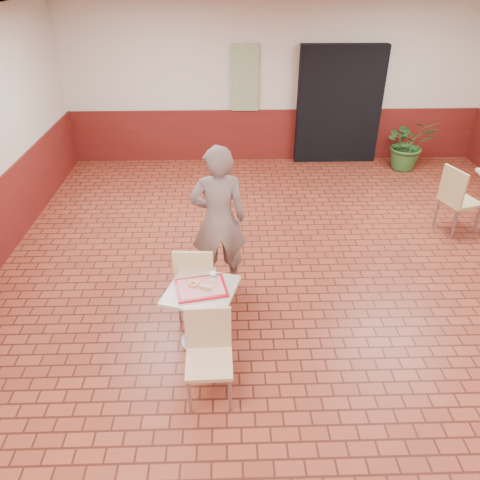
{
  "coord_description": "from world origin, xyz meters",
  "views": [
    {
      "loc": [
        -0.97,
        -4.04,
        3.48
      ],
      "look_at": [
        -0.84,
        0.18,
        0.95
      ],
      "focal_mm": 35.0,
      "sensor_mm": 36.0,
      "label": 1
    }
  ],
  "objects_px": {
    "chair_main_back": "(195,277)",
    "chair_second_left": "(457,197)",
    "customer": "(219,220)",
    "ring_donut": "(193,283)",
    "paper_cup": "(213,276)",
    "main_table": "(202,307)",
    "serving_tray": "(201,288)",
    "potted_plant": "(408,144)",
    "long_john_donut": "(206,287)",
    "chair_main_front": "(209,351)"
  },
  "relations": [
    {
      "from": "chair_main_back",
      "to": "chair_second_left",
      "type": "height_order",
      "value": "chair_second_left"
    },
    {
      "from": "customer",
      "to": "ring_donut",
      "type": "bearing_deg",
      "value": 70.95
    },
    {
      "from": "chair_second_left",
      "to": "paper_cup",
      "type": "bearing_deg",
      "value": 103.83
    },
    {
      "from": "main_table",
      "to": "paper_cup",
      "type": "bearing_deg",
      "value": 47.63
    },
    {
      "from": "chair_main_back",
      "to": "serving_tray",
      "type": "xyz_separation_m",
      "value": [
        0.09,
        -0.45,
        0.19
      ]
    },
    {
      "from": "serving_tray",
      "to": "chair_second_left",
      "type": "height_order",
      "value": "chair_second_left"
    },
    {
      "from": "customer",
      "to": "ring_donut",
      "type": "xyz_separation_m",
      "value": [
        -0.24,
        -1.0,
        -0.17
      ]
    },
    {
      "from": "main_table",
      "to": "chair_main_back",
      "type": "bearing_deg",
      "value": 101.14
    },
    {
      "from": "main_table",
      "to": "chair_main_back",
      "type": "xyz_separation_m",
      "value": [
        -0.09,
        0.45,
        0.05
      ]
    },
    {
      "from": "ring_donut",
      "to": "chair_second_left",
      "type": "relative_size",
      "value": 0.11
    },
    {
      "from": "chair_main_back",
      "to": "potted_plant",
      "type": "distance_m",
      "value": 5.73
    },
    {
      "from": "chair_main_back",
      "to": "long_john_donut",
      "type": "bearing_deg",
      "value": 108.82
    },
    {
      "from": "chair_main_back",
      "to": "ring_donut",
      "type": "distance_m",
      "value": 0.48
    },
    {
      "from": "main_table",
      "to": "long_john_donut",
      "type": "xyz_separation_m",
      "value": [
        0.05,
        -0.04,
        0.27
      ]
    },
    {
      "from": "paper_cup",
      "to": "chair_second_left",
      "type": "xyz_separation_m",
      "value": [
        3.47,
        2.15,
        -0.2
      ]
    },
    {
      "from": "serving_tray",
      "to": "ring_donut",
      "type": "distance_m",
      "value": 0.09
    },
    {
      "from": "chair_main_back",
      "to": "paper_cup",
      "type": "distance_m",
      "value": 0.46
    },
    {
      "from": "chair_main_back",
      "to": "customer",
      "type": "bearing_deg",
      "value": -110.95
    },
    {
      "from": "chair_main_front",
      "to": "customer",
      "type": "height_order",
      "value": "customer"
    },
    {
      "from": "main_table",
      "to": "chair_second_left",
      "type": "xyz_separation_m",
      "value": [
        3.58,
        2.27,
        0.09
      ]
    },
    {
      "from": "serving_tray",
      "to": "customer",
      "type": "bearing_deg",
      "value": 80.79
    },
    {
      "from": "chair_main_back",
      "to": "long_john_donut",
      "type": "height_order",
      "value": "chair_main_back"
    },
    {
      "from": "long_john_donut",
      "to": "paper_cup",
      "type": "bearing_deg",
      "value": 68.46
    },
    {
      "from": "main_table",
      "to": "chair_second_left",
      "type": "relative_size",
      "value": 0.69
    },
    {
      "from": "main_table",
      "to": "paper_cup",
      "type": "xyz_separation_m",
      "value": [
        0.12,
        0.13,
        0.3
      ]
    },
    {
      "from": "customer",
      "to": "chair_main_back",
      "type": "bearing_deg",
      "value": 60.69
    },
    {
      "from": "chair_main_front",
      "to": "paper_cup",
      "type": "relative_size",
      "value": 11.22
    },
    {
      "from": "paper_cup",
      "to": "chair_second_left",
      "type": "distance_m",
      "value": 4.08
    },
    {
      "from": "chair_second_left",
      "to": "potted_plant",
      "type": "relative_size",
      "value": 1.01
    },
    {
      "from": "serving_tray",
      "to": "potted_plant",
      "type": "relative_size",
      "value": 0.49
    },
    {
      "from": "chair_main_front",
      "to": "chair_main_back",
      "type": "xyz_separation_m",
      "value": [
        -0.18,
        1.11,
        0.01
      ]
    },
    {
      "from": "paper_cup",
      "to": "chair_second_left",
      "type": "bearing_deg",
      "value": 31.78
    },
    {
      "from": "chair_main_front",
      "to": "ring_donut",
      "type": "xyz_separation_m",
      "value": [
        -0.16,
        0.69,
        0.24
      ]
    },
    {
      "from": "chair_main_back",
      "to": "paper_cup",
      "type": "bearing_deg",
      "value": 125.17
    },
    {
      "from": "customer",
      "to": "paper_cup",
      "type": "distance_m",
      "value": 0.92
    },
    {
      "from": "chair_main_front",
      "to": "potted_plant",
      "type": "distance_m",
      "value": 6.5
    },
    {
      "from": "main_table",
      "to": "long_john_donut",
      "type": "bearing_deg",
      "value": -37.44
    },
    {
      "from": "main_table",
      "to": "ring_donut",
      "type": "relative_size",
      "value": 6.35
    },
    {
      "from": "ring_donut",
      "to": "long_john_donut",
      "type": "height_order",
      "value": "long_john_donut"
    },
    {
      "from": "chair_main_back",
      "to": "serving_tray",
      "type": "bearing_deg",
      "value": 104.1
    },
    {
      "from": "customer",
      "to": "paper_cup",
      "type": "relative_size",
      "value": 22.69
    },
    {
      "from": "chair_main_front",
      "to": "serving_tray",
      "type": "xyz_separation_m",
      "value": [
        -0.09,
        0.66,
        0.21
      ]
    },
    {
      "from": "serving_tray",
      "to": "ring_donut",
      "type": "height_order",
      "value": "ring_donut"
    },
    {
      "from": "main_table",
      "to": "chair_main_back",
      "type": "distance_m",
      "value": 0.46
    },
    {
      "from": "ring_donut",
      "to": "chair_second_left",
      "type": "bearing_deg",
      "value": 31.51
    },
    {
      "from": "potted_plant",
      "to": "chair_main_back",
      "type": "bearing_deg",
      "value": -131.77
    },
    {
      "from": "chair_main_front",
      "to": "potted_plant",
      "type": "relative_size",
      "value": 0.9
    },
    {
      "from": "customer",
      "to": "long_john_donut",
      "type": "bearing_deg",
      "value": 78.37
    },
    {
      "from": "chair_main_back",
      "to": "customer",
      "type": "height_order",
      "value": "customer"
    },
    {
      "from": "customer",
      "to": "potted_plant",
      "type": "bearing_deg",
      "value": -139.35
    }
  ]
}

